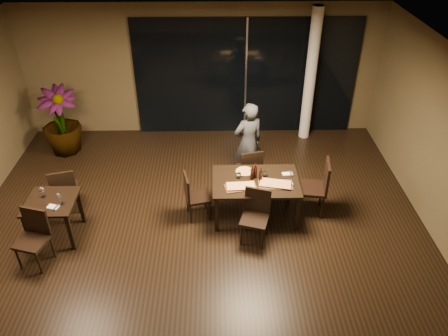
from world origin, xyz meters
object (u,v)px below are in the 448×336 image
chair_main_right (318,185)px  potted_plant (60,121)px  main_table (256,184)px  side_table (52,207)px  chair_main_left (193,194)px  chair_main_far (250,168)px  chair_side_near (34,234)px  chair_main_near (256,213)px  bottle_b (261,174)px  chair_side_far (64,188)px  bottle_c (255,171)px  diner (248,142)px  bottle_a (252,172)px

chair_main_right → potted_plant: (-5.16, 2.22, 0.15)m
main_table → side_table: (-3.40, -0.50, -0.05)m
side_table → chair_main_left: (2.30, 0.46, -0.12)m
chair_main_far → chair_side_near: 3.93m
chair_main_right → main_table: bearing=-78.3°
chair_main_near → chair_main_left: chair_main_near is taller
bottle_b → chair_main_far: bearing=99.2°
main_table → chair_side_far: size_ratio=1.59×
chair_side_near → bottle_c: size_ratio=3.24×
chair_main_right → chair_main_left: bearing=-78.9°
chair_side_far → chair_side_near: chair_side_near is taller
chair_main_left → chair_side_far: size_ratio=0.95×
chair_side_near → bottle_c: bottle_c is taller
chair_main_left → bottle_c: 1.17m
diner → chair_side_far: bearing=-5.1°
chair_main_right → chair_main_far: bearing=-112.2°
side_table → chair_main_right: bearing=7.2°
main_table → chair_main_right: chair_main_right is taller
potted_plant → side_table: bearing=-77.0°
chair_main_near → potted_plant: size_ratio=0.63×
chair_main_near → chair_side_near: size_ratio=0.98×
main_table → bottle_a: bearing=144.9°
bottle_a → bottle_b: 0.16m
side_table → chair_main_left: 2.35m
main_table → bottle_a: (-0.07, 0.05, 0.21)m
chair_side_near → diner: bearing=49.0°
chair_main_near → bottle_b: 0.70m
main_table → chair_main_right: size_ratio=1.41×
chair_main_near → chair_main_left: size_ratio=1.05×
side_table → potted_plant: (-0.64, 2.78, 0.12)m
chair_main_near → bottle_c: (0.03, 0.69, 0.37)m
chair_side_far → diner: size_ratio=0.57×
chair_main_far → chair_main_near: 1.35m
chair_main_far → chair_main_right: chair_main_right is taller
diner → chair_main_right: bearing=114.2°
chair_main_right → diner: bearing=-125.1°
chair_side_near → potted_plant: size_ratio=0.64×
main_table → chair_main_far: chair_main_far is taller
chair_main_near → chair_main_right: bearing=47.2°
side_table → chair_side_near: bearing=-102.4°
diner → bottle_c: size_ratio=5.61×
main_table → bottle_b: (0.08, -0.01, 0.21)m
side_table → potted_plant: 2.86m
chair_main_near → potted_plant: potted_plant is taller
chair_main_left → side_table: bearing=88.5°
bottle_b → main_table: bearing=175.3°
side_table → bottle_c: bottle_c is taller
chair_main_right → bottle_c: chair_main_right is taller
side_table → chair_main_left: chair_main_left is taller
chair_main_far → chair_main_left: 1.32m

